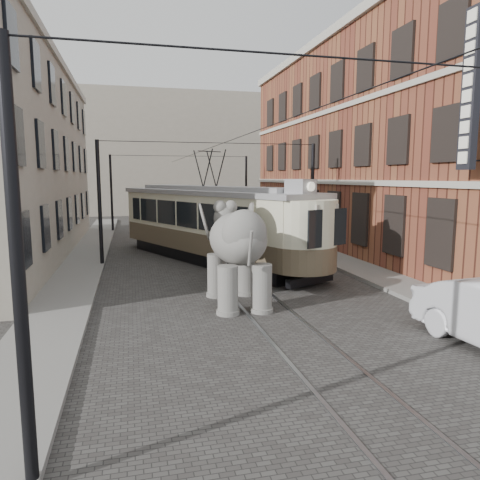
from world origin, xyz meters
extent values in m
plane|color=#3E3C3A|center=(0.00, 0.00, 0.00)|extent=(120.00, 120.00, 0.00)
cube|color=slate|center=(6.00, 0.00, 0.07)|extent=(2.00, 60.00, 0.15)
cube|color=slate|center=(-6.50, 0.00, 0.07)|extent=(2.00, 60.00, 0.15)
cube|color=brown|center=(11.00, 9.00, 6.00)|extent=(8.00, 26.00, 12.00)
cube|color=gray|center=(0.00, 40.00, 7.00)|extent=(28.00, 10.00, 14.00)
camera|label=1|loc=(-4.15, -16.16, 4.25)|focal=33.43mm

